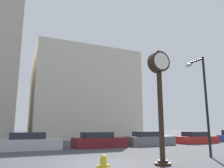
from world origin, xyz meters
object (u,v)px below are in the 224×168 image
car_silver (30,142)px  fire_hydrant_near (103,165)px  car_maroon (99,141)px  car_red (197,138)px  street_clock (160,87)px  car_grey (149,139)px  street_lamp_right (200,89)px

car_silver → fire_hydrant_near: bearing=-78.5°
car_maroon → car_red: size_ratio=0.97×
street_clock → car_grey: size_ratio=1.17×
fire_hydrant_near → street_lamp_right: (7.37, 2.19, 3.67)m
car_red → street_lamp_right: size_ratio=0.78×
fire_hydrant_near → street_lamp_right: bearing=16.6°
car_maroon → street_lamp_right: 9.48m
car_silver → car_red: bearing=1.5°
fire_hydrant_near → car_maroon: bearing=70.3°
street_clock → car_maroon: (0.38, 9.36, -3.10)m
car_red → fire_hydrant_near: car_red is taller
car_maroon → fire_hydrant_near: 10.83m
car_red → car_grey: bearing=179.2°
car_silver → street_clock: bearing=-60.5°
fire_hydrant_near → car_red: bearing=35.0°
street_clock → street_lamp_right: (4.10, 1.37, 0.39)m
street_clock → car_silver: street_clock is taller
street_clock → street_lamp_right: 4.34m
car_grey → street_lamp_right: 9.00m
car_maroon → car_grey: car_grey is taller
car_red → street_lamp_right: 11.81m
car_maroon → car_red: car_maroon is taller
street_clock → car_red: street_clock is taller
car_silver → street_lamp_right: street_lamp_right is taller
car_maroon → car_grey: bearing=0.7°
car_silver → car_red: (16.89, 0.10, -0.05)m
street_clock → car_maroon: size_ratio=1.22×
car_grey → street_lamp_right: size_ratio=0.79×
car_grey → fire_hydrant_near: size_ratio=6.67×
car_maroon → fire_hydrant_near: size_ratio=6.38×
car_red → fire_hydrant_near: bearing=-147.2°
car_silver → street_lamp_right: 12.86m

